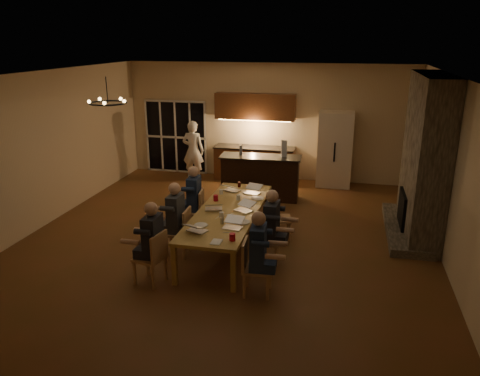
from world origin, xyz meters
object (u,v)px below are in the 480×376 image
Objects in this scene: bar_island at (260,177)px; mug_back at (221,192)px; chair_left_near at (150,257)px; plate_near at (243,222)px; laptop_d at (243,205)px; person_left_mid at (176,219)px; plate_far at (257,198)px; person_right_near at (258,254)px; dining_table at (229,228)px; chair_right_near at (258,268)px; chair_right_mid at (266,241)px; standing_person at (193,151)px; bar_blender at (284,148)px; can_silver at (222,221)px; chair_left_mid at (177,232)px; chair_left_far at (192,211)px; laptop_e at (232,185)px; laptop_f at (252,188)px; laptop_a at (197,225)px; can_cola at (239,184)px; person_left_far at (194,199)px; plate_left at (201,225)px; laptop_b at (232,222)px; mug_mid at (238,197)px; chandelier at (108,103)px; mug_front at (221,215)px; person_right_mid at (271,228)px; redcup_near at (232,237)px; redcup_mid at (216,198)px; chair_right_far at (280,218)px; refrigerator at (335,149)px; laptop_c at (214,204)px; person_left_near at (153,243)px.

mug_back is at bearing -104.76° from bar_island.
chair_left_near reaches higher than plate_near.
person_left_mid is at bearing -125.48° from laptop_d.
person_left_mid reaches higher than plate_far.
person_right_near is 5.51× the size of plate_far.
chair_right_near is (0.87, -1.57, 0.07)m from dining_table.
chair_right_near is at bearing 175.48° from chair_right_mid.
standing_person reaches higher than dining_table.
chair_right_near is 1.74m from laptop_d.
can_silver is at bearing -113.82° from bar_blender.
chair_left_mid is 1.00× the size of chair_left_far.
bar_blender is (0.82, 1.90, 0.42)m from laptop_e.
laptop_f is at bearing 17.11° from mug_back.
laptop_a is 2.67× the size of can_cola.
person_left_far reaches higher than chair_left_far.
dining_table is 10.42× the size of laptop_f.
laptop_d is 1.37× the size of plate_left.
mug_mid is (-0.23, 1.45, -0.06)m from laptop_b.
chandelier is 2.05× the size of laptop_f.
bar_blender is at bearing 94.07° from laptop_f.
plate_left is 0.58× the size of bar_blender.
laptop_e reaches higher than mug_front.
chair_left_near is 4.98m from bar_blender.
can_silver is at bearing 37.97° from person_right_near.
chair_right_near is 2.74m from laptop_f.
person_right_mid is at bearing -10.89° from laptop_d.
chair_left_near is 1.00× the size of chair_right_mid.
laptop_a reaches higher than plate_far.
laptop_a and laptop_b have the same top height.
plate_far is (0.35, -2.19, 0.22)m from bar_island.
dining_table is 1.04m from mug_back.
can_cola reaches higher than plate_near.
chair_left_mid is 1.53m from redcup_near.
person_left_mid is 13.80× the size of mug_back.
redcup_mid is at bearing 94.39° from plate_left.
bar_island reaches higher than chair_right_near.
person_right_mid is 13.80× the size of mug_back.
chair_right_near reaches higher than mug_mid.
dining_table is 1.07m from chair_right_far.
bar_island is at bearing 80.17° from redcup_mid.
refrigerator reaches higher than chair_left_mid.
chair_left_near is 2.93m from laptop_f.
laptop_c is 0.75m from can_silver.
can_silver is 0.48× the size of plate_far.
person_left_far is at bearing 109.52° from standing_person.
person_left_near is at bearing -140.75° from plate_near.
chair_left_far is 2.80m from person_right_near.
person_right_near reaches higher than plate_left.
can_silver is 0.30× the size of bar_blender.
chair_left_far is at bearing -178.23° from person_left_near.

